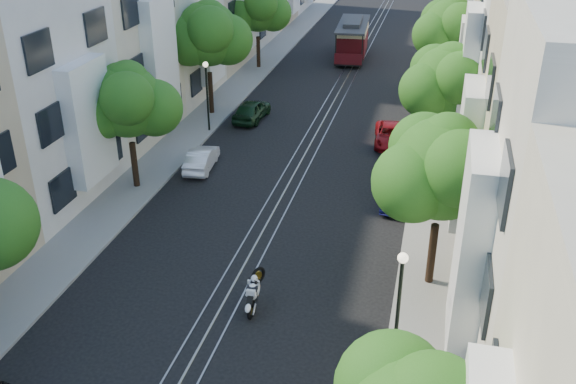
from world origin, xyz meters
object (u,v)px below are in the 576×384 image
Objects in this scene: tree_w_b at (128,103)px; parked_car_e_far at (391,135)px; tree_e_d at (452,30)px; cable_car at (353,37)px; lamp_west at (207,86)px; tree_e_b at (443,171)px; parked_car_e_mid at (400,194)px; tree_w_c at (208,35)px; parked_car_w_far at (252,110)px; sportbike_rider at (254,291)px; tree_e_c at (448,83)px; parked_car_w_mid at (202,159)px; lamp_east at (399,294)px; tree_w_d at (258,9)px.

parked_car_e_far is at bearing 36.76° from tree_w_b.
parked_car_e_far is at bearing -108.63° from tree_e_d.
lamp_west is at bearing -110.70° from cable_car.
parked_car_e_mid is (-1.66, 6.27, -4.18)m from tree_e_b.
tree_w_c is 5.21m from parked_car_w_far.
tree_w_c reaches higher than sportbike_rider.
tree_e_c is 1.57× the size of lamp_west.
parked_car_e_far is 1.14× the size of parked_car_w_mid.
sportbike_rider is (8.32, -19.03, -4.30)m from tree_w_c.
lamp_west is at bearing 57.58° from parked_car_w_far.
lamp_east and lamp_west have the same top height.
parked_car_w_mid is at bearing -103.98° from cable_car.
lamp_east is at bearing -83.24° from cable_car.
cable_car reaches higher than parked_car_e_far.
parked_car_e_far is 9.07m from parked_car_w_far.
sportbike_rider is at bearing -113.42° from tree_e_c.
cable_car is (-7.76, 9.96, -3.16)m from tree_e_d.
parked_car_e_far is at bearing 95.68° from lamp_east.
lamp_west reaches higher than sportbike_rider.
parked_car_e_mid is at bearing -37.38° from tree_w_c.
cable_car is 26.43m from parked_car_e_mid.
tree_w_d is 12.34m from parked_car_w_far.
cable_car is (6.64, 4.96, -2.89)m from tree_w_d.
sportbike_rider is at bearing -44.00° from tree_w_b.
parked_car_w_mid is 7.72m from parked_car_w_far.
tree_w_b is 8.22m from lamp_west.
tree_e_d is at bearing -136.66° from parked_car_w_mid.
tree_e_d reaches higher than parked_car_w_mid.
tree_e_d is at bearing 33.50° from lamp_west.
tree_w_d is 19.62m from parked_car_w_mid.
parked_car_w_far is (-11.66, 15.64, -4.09)m from tree_e_b.
tree_e_b reaches higher than parked_car_e_far.
parked_car_w_far is at bearing 126.71° from tree_e_b.
tree_w_d is 14.11m from lamp_west.
cable_car reaches higher than parked_car_e_mid.
lamp_east is at bearing 125.00° from parked_car_w_mid.
cable_car is at bearing -99.84° from parked_car_w_far.
tree_e_b is 1.61× the size of lamp_west.
tree_e_d is 0.97× the size of tree_w_c.
tree_e_c is 1.04× the size of tree_w_b.
tree_e_c is at bearing -73.35° from cable_car.
tree_w_d is 1.68× the size of parked_car_e_far.
tree_e_d is at bearing 87.96° from lamp_east.
cable_car is at bearing 110.32° from tree_e_c.
tree_w_c is at bearing 150.37° from parked_car_e_mid.
lamp_east is (13.44, -31.98, -1.75)m from tree_w_d.
lamp_east is at bearing -92.04° from tree_e_d.
tree_e_b reaches higher than parked_car_e_mid.
tree_w_c is 0.93× the size of cable_car.
tree_e_d is at bearing 73.92° from sportbike_rider.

